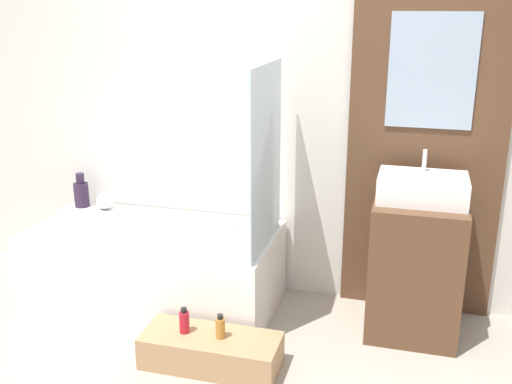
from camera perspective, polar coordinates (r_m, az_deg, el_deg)
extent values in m
cube|color=silver|center=(3.67, 1.37, 9.72)|extent=(4.20, 0.06, 2.60)
cube|color=brown|center=(3.51, 16.21, 8.67)|extent=(0.88, 0.03, 2.60)
cube|color=#9EB2C6|center=(3.47, 16.41, 10.97)|extent=(0.47, 0.01, 0.63)
cube|color=white|center=(3.78, -9.58, -7.02)|extent=(1.49, 0.75, 0.49)
cube|color=silver|center=(3.69, -9.77, -3.64)|extent=(1.16, 0.53, 0.01)
cube|color=silver|center=(3.26, 0.96, 3.26)|extent=(0.01, 0.64, 1.02)
cube|color=#A87F56|center=(3.21, -4.30, -14.82)|extent=(0.71, 0.29, 0.17)
cube|color=brown|center=(3.50, 14.94, -6.86)|extent=(0.49, 0.51, 0.78)
cube|color=white|center=(3.34, 15.56, 0.36)|extent=(0.47, 0.33, 0.14)
cylinder|color=silver|center=(3.39, 15.76, 2.92)|extent=(0.02, 0.02, 0.12)
cylinder|color=#2D1E33|center=(4.19, -16.28, -0.26)|extent=(0.10, 0.10, 0.16)
cylinder|color=#2D1E33|center=(4.16, -16.42, 1.26)|extent=(0.05, 0.05, 0.07)
sphere|color=silver|center=(4.10, -14.18, -0.82)|extent=(0.11, 0.11, 0.11)
cylinder|color=#B21928|center=(3.18, -6.84, -12.22)|extent=(0.05, 0.05, 0.11)
cylinder|color=black|center=(3.15, -6.89, -11.11)|extent=(0.03, 0.03, 0.03)
cylinder|color=#B2752D|center=(3.12, -3.41, -12.82)|extent=(0.05, 0.05, 0.11)
cylinder|color=black|center=(3.09, -3.43, -11.78)|extent=(0.03, 0.03, 0.02)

